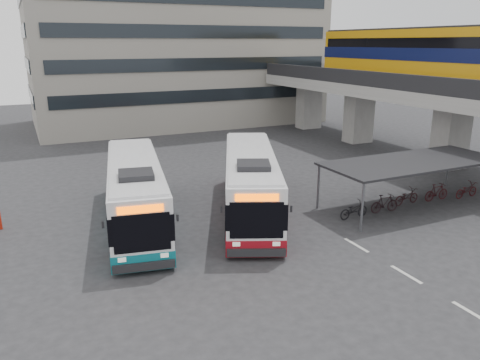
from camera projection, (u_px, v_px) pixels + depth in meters
name	position (u px, v px, depth m)	size (l,w,h in m)	color
ground	(309.00, 256.00, 19.66)	(120.00, 120.00, 0.00)	#28282B
viaduct	(416.00, 76.00, 35.12)	(8.00, 32.00, 9.68)	gray
bike_shelter	(411.00, 179.00, 25.31)	(10.00, 4.00, 2.54)	#595B60
office_block	(174.00, 5.00, 49.80)	(30.00, 15.00, 25.00)	gray
road_markings	(406.00, 274.00, 18.08)	(0.15, 7.60, 0.01)	beige
bus_main	(250.00, 183.00, 24.29)	(7.05, 11.65, 3.44)	white
bus_teal	(136.00, 193.00, 22.86)	(4.56, 11.68, 3.38)	white
pedestrian	(129.00, 228.00, 20.39)	(0.62, 0.40, 1.69)	black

